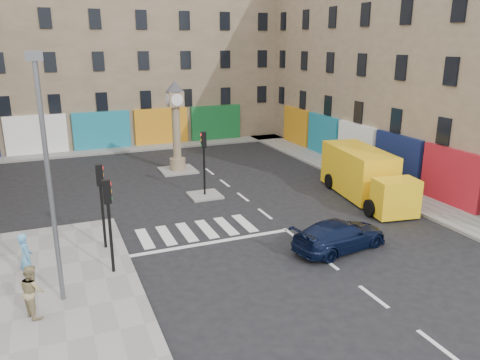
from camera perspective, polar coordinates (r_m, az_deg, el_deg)
ground at (r=21.42m, az=7.68°, el=-7.62°), size 120.00×120.00×0.00m
sidewalk_left at (r=17.18m, az=-23.32°, el=-15.15°), size 7.00×16.00×0.15m
sidewalk_right at (r=33.82m, az=12.06°, el=1.37°), size 2.60×30.00×0.15m
sidewalk_far at (r=40.41m, az=-13.38°, el=3.74°), size 32.00×2.40×0.15m
island_near at (r=27.48m, az=-4.31°, el=-1.87°), size 1.80×1.80×0.12m
island_far at (r=33.00m, az=-7.58°, el=1.19°), size 2.40×2.40×0.12m
building_right at (r=36.68m, az=21.26°, el=14.35°), size 10.00×30.00×16.00m
building_far at (r=45.22m, az=-15.38°, el=15.71°), size 32.00×10.00×17.00m
traffic_light_left_near at (r=18.15m, az=-15.72°, el=-3.72°), size 0.28×0.22×3.70m
traffic_light_left_far at (r=20.42m, az=-16.58°, el=-1.53°), size 0.28×0.22×3.70m
traffic_light_island at (r=26.79m, az=-4.43°, el=3.28°), size 0.28×0.22×3.70m
lamp_post at (r=16.10m, az=-22.39°, el=1.17°), size 0.50×0.25×8.30m
clock_pillar at (r=32.25m, az=-7.82°, el=7.17°), size 1.20×1.20×6.10m
navy_sedan at (r=20.86m, az=12.09°, el=-6.57°), size 4.77×2.61×1.31m
yellow_van at (r=27.73m, az=14.90°, el=0.59°), size 3.44×7.76×2.73m
pedestrian_blue at (r=19.13m, az=-24.65°, el=-8.55°), size 0.62×0.78×1.89m
pedestrian_tan at (r=16.78m, az=-24.00°, el=-12.25°), size 0.95×1.05×1.77m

